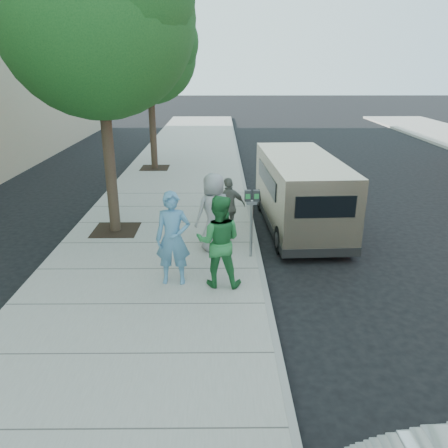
% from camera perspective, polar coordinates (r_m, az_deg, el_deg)
% --- Properties ---
extents(ground, '(120.00, 120.00, 0.00)m').
position_cam_1_polar(ground, '(9.75, -3.67, -6.61)').
color(ground, black).
rests_on(ground, ground).
extents(sidewalk, '(5.00, 60.00, 0.15)m').
position_cam_1_polar(sidewalk, '(9.82, -9.55, -6.16)').
color(sidewalk, gray).
rests_on(sidewalk, ground).
extents(curb_face, '(0.12, 60.00, 0.16)m').
position_cam_1_polar(curb_face, '(9.74, 4.86, -6.17)').
color(curb_face, gray).
rests_on(curb_face, ground).
extents(tree_near, '(4.62, 4.60, 7.53)m').
position_cam_1_polar(tree_near, '(11.50, -16.15, 25.24)').
color(tree_near, black).
rests_on(tree_near, sidewalk).
extents(tree_far, '(3.92, 3.80, 6.49)m').
position_cam_1_polar(tree_far, '(18.91, -9.69, 21.38)').
color(tree_far, black).
rests_on(tree_far, sidewalk).
extents(parking_meter, '(0.33, 0.13, 1.60)m').
position_cam_1_polar(parking_meter, '(9.86, 3.63, 1.95)').
color(parking_meter, gray).
rests_on(parking_meter, sidewalk).
extents(van, '(2.05, 5.50, 2.01)m').
position_cam_1_polar(van, '(12.38, 9.82, 4.30)').
color(van, tan).
rests_on(van, ground).
extents(person_officer, '(0.71, 0.47, 1.93)m').
position_cam_1_polar(person_officer, '(8.76, -6.68, -1.90)').
color(person_officer, '#5188AD').
rests_on(person_officer, sidewalk).
extents(person_green_shirt, '(0.99, 0.81, 1.89)m').
position_cam_1_polar(person_green_shirt, '(8.62, -0.69, -2.28)').
color(person_green_shirt, '#27793C').
rests_on(person_green_shirt, sidewalk).
extents(person_gray_shirt, '(1.09, 0.96, 1.88)m').
position_cam_1_polar(person_gray_shirt, '(10.34, -1.32, 1.57)').
color(person_gray_shirt, '#979799').
rests_on(person_gray_shirt, sidewalk).
extents(person_striped_polo, '(0.99, 0.71, 1.56)m').
position_cam_1_polar(person_striped_polo, '(11.19, 0.64, 2.17)').
color(person_striped_polo, slate).
rests_on(person_striped_polo, sidewalk).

